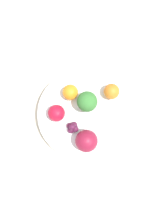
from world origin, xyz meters
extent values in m
plane|color=gray|center=(0.00, 0.00, 0.00)|extent=(6.00, 6.00, 0.00)
cube|color=beige|center=(0.00, 0.00, 0.01)|extent=(1.20, 1.20, 0.02)
cylinder|color=white|center=(0.00, 0.00, 0.04)|extent=(0.26, 0.26, 0.04)
cylinder|color=#99C17A|center=(-0.02, 0.00, 0.07)|extent=(0.02, 0.02, 0.02)
sphere|color=#387A33|center=(-0.02, 0.00, 0.10)|extent=(0.06, 0.06, 0.06)
sphere|color=maroon|center=(0.07, 0.03, 0.09)|extent=(0.06, 0.06, 0.06)
sphere|color=#B7142D|center=(0.03, -0.07, 0.09)|extent=(0.05, 0.05, 0.05)
sphere|color=orange|center=(-0.08, 0.05, 0.09)|extent=(0.04, 0.04, 0.04)
sphere|color=orange|center=(-0.04, -0.05, 0.08)|extent=(0.04, 0.04, 0.04)
sphere|color=#511938|center=(0.06, -0.02, 0.07)|extent=(0.02, 0.02, 0.02)
sphere|color=#511938|center=(0.05, -0.01, 0.07)|extent=(0.02, 0.02, 0.02)
sphere|color=#511938|center=(0.04, -0.01, 0.07)|extent=(0.02, 0.02, 0.02)
sphere|color=#511938|center=(0.05, -0.02, 0.07)|extent=(0.02, 0.02, 0.02)
sphere|color=#511938|center=(0.05, -0.01, 0.09)|extent=(0.02, 0.02, 0.02)
camera|label=1|loc=(0.11, 0.04, 0.66)|focal=35.00mm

